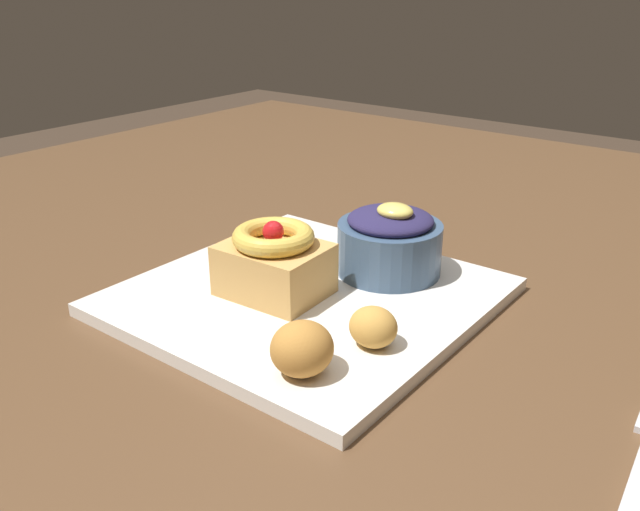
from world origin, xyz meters
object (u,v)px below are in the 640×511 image
(front_plate, at_px, (307,296))
(berry_ramekin, at_px, (390,242))
(fritter_front, at_px, (302,349))
(cake_slice, at_px, (274,262))
(fritter_middle, at_px, (373,327))

(front_plate, height_order, berry_ramekin, berry_ramekin)
(berry_ramekin, height_order, fritter_front, berry_ramekin)
(cake_slice, xyz_separation_m, berry_ramekin, (0.06, 0.10, 0.00))
(fritter_middle, bearing_deg, fritter_front, -106.43)
(berry_ramekin, bearing_deg, fritter_front, -76.27)
(cake_slice, xyz_separation_m, fritter_front, (0.10, -0.09, -0.01))
(front_plate, height_order, fritter_front, fritter_front)
(front_plate, xyz_separation_m, cake_slice, (-0.02, -0.02, 0.04))
(fritter_middle, bearing_deg, front_plate, 156.44)
(front_plate, xyz_separation_m, fritter_front, (0.08, -0.11, 0.03))
(cake_slice, height_order, fritter_middle, cake_slice)
(fritter_front, bearing_deg, fritter_middle, 73.57)
(front_plate, bearing_deg, fritter_front, -52.50)
(berry_ramekin, height_order, fritter_middle, berry_ramekin)
(front_plate, bearing_deg, fritter_middle, -23.56)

